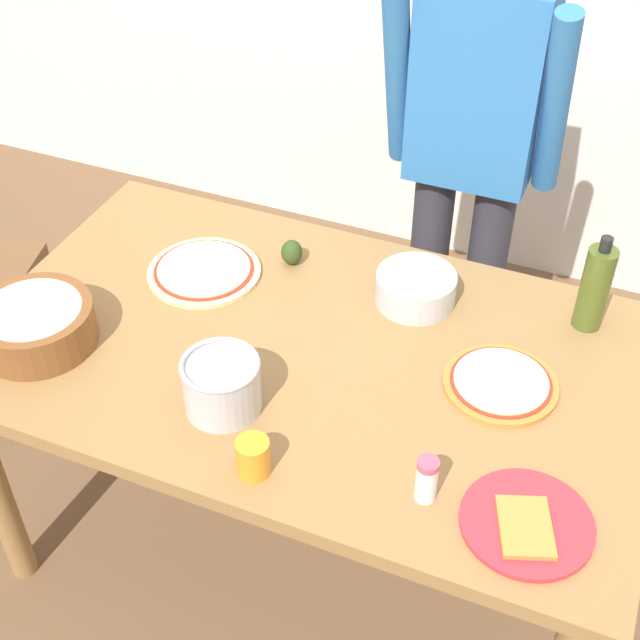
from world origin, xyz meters
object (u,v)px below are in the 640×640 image
at_px(popcorn_bowl, 34,321).
at_px(cup_orange, 253,457).
at_px(avocado, 292,252).
at_px(salt_shaker, 427,480).
at_px(steel_pot, 222,384).
at_px(olive_oil_bottle, 595,288).
at_px(mixing_bowl_steel, 416,288).
at_px(pizza_cooked_on_tray, 501,383).
at_px(plate_with_slice, 526,523).
at_px(person_cook, 471,146).
at_px(pizza_raw_on_board, 204,271).
at_px(dining_table, 312,376).

bearing_deg(popcorn_bowl, cup_orange, -13.99).
xyz_separation_m(cup_orange, avocado, (-0.21, 0.67, -0.01)).
height_order(popcorn_bowl, avocado, popcorn_bowl).
bearing_deg(popcorn_bowl, salt_shaker, -5.24).
bearing_deg(popcorn_bowl, steel_pot, -2.42).
height_order(olive_oil_bottle, avocado, olive_oil_bottle).
relative_size(mixing_bowl_steel, olive_oil_bottle, 0.78).
height_order(pizza_cooked_on_tray, plate_with_slice, plate_with_slice).
bearing_deg(cup_orange, olive_oil_bottle, 52.90).
bearing_deg(person_cook, plate_with_slice, -68.67).
bearing_deg(pizza_raw_on_board, popcorn_bowl, -121.84).
height_order(person_cook, plate_with_slice, person_cook).
height_order(steel_pot, cup_orange, steel_pot).
relative_size(mixing_bowl_steel, cup_orange, 2.35).
height_order(salt_shaker, avocado, salt_shaker).
bearing_deg(dining_table, salt_shaker, -39.86).
height_order(plate_with_slice, mixing_bowl_steel, mixing_bowl_steel).
bearing_deg(mixing_bowl_steel, popcorn_bowl, -147.94).
bearing_deg(steel_pot, salt_shaker, -8.16).
xyz_separation_m(person_cook, pizza_cooked_on_tray, (0.28, -0.71, -0.17)).
bearing_deg(salt_shaker, popcorn_bowl, 174.76).
distance_m(plate_with_slice, mixing_bowl_steel, 0.70).
bearing_deg(cup_orange, mixing_bowl_steel, 78.32).
height_order(pizza_cooked_on_tray, mixing_bowl_steel, mixing_bowl_steel).
distance_m(person_cook, pizza_raw_on_board, 0.82).
bearing_deg(olive_oil_bottle, person_cook, 135.10).
bearing_deg(mixing_bowl_steel, cup_orange, -101.68).
bearing_deg(cup_orange, salt_shaker, 11.61).
bearing_deg(pizza_cooked_on_tray, steel_pot, -151.81).
distance_m(olive_oil_bottle, cup_orange, 0.91).
bearing_deg(dining_table, pizza_cooked_on_tray, 6.29).
distance_m(pizza_raw_on_board, mixing_bowl_steel, 0.55).
xyz_separation_m(pizza_cooked_on_tray, steel_pot, (-0.55, -0.29, 0.06)).
distance_m(person_cook, popcorn_bowl, 1.25).
bearing_deg(plate_with_slice, olive_oil_bottle, 89.66).
bearing_deg(avocado, olive_oil_bottle, 3.67).
bearing_deg(plate_with_slice, dining_table, 152.03).
distance_m(plate_with_slice, avocado, 0.96).
xyz_separation_m(dining_table, cup_orange, (0.03, -0.38, 0.13)).
height_order(dining_table, pizza_raw_on_board, pizza_raw_on_board).
height_order(dining_table, mixing_bowl_steel, mixing_bowl_steel).
bearing_deg(pizza_cooked_on_tray, mixing_bowl_steel, 141.56).
bearing_deg(olive_oil_bottle, pizza_raw_on_board, -169.34).
relative_size(dining_table, olive_oil_bottle, 6.25).
bearing_deg(olive_oil_bottle, mixing_bowl_steel, -169.77).
distance_m(dining_table, person_cook, 0.82).
xyz_separation_m(pizza_cooked_on_tray, olive_oil_bottle, (0.14, 0.29, 0.10)).
height_order(person_cook, olive_oil_bottle, person_cook).
bearing_deg(pizza_raw_on_board, dining_table, -23.15).
bearing_deg(person_cook, avocado, -126.29).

